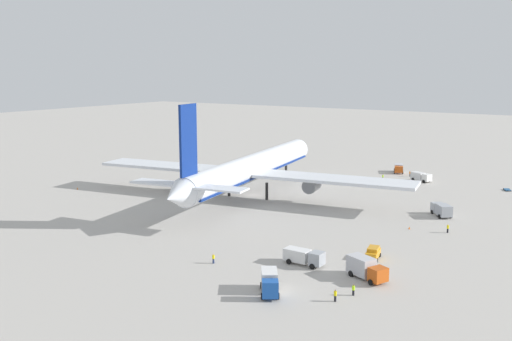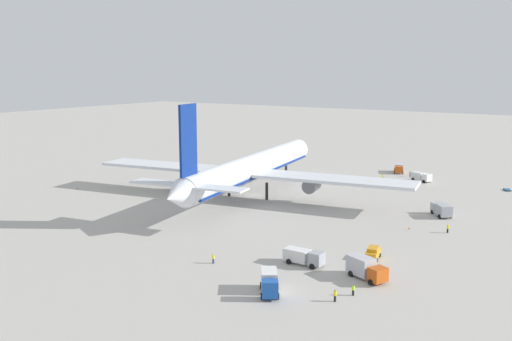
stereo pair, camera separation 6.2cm
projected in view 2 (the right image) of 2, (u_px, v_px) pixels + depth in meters
ground_plane at (253, 195)px, 141.10m from camera, size 600.00×600.00×0.00m
airliner at (250, 168)px, 138.55m from camera, size 77.22×81.16×24.50m
service_truck_0 at (304, 256)px, 90.80m from camera, size 2.69×6.68×2.52m
service_truck_1 at (442, 209)px, 120.64m from camera, size 6.19×5.63×2.72m
service_truck_2 at (421, 177)px, 158.02m from camera, size 4.39×6.29×2.47m
service_truck_3 at (399, 168)px, 171.64m from camera, size 6.72×4.35×2.42m
service_truck_4 at (365, 268)px, 84.69m from camera, size 5.00×7.08×3.17m
service_truck_5 at (269, 282)px, 79.14m from camera, size 6.37×5.26×3.01m
service_van at (373, 253)px, 93.71m from camera, size 4.43×2.62×1.97m
baggage_cart_0 at (507, 190)px, 146.38m from camera, size 3.18×2.29×0.40m
ground_worker_0 at (448, 228)px, 108.54m from camera, size 0.55×0.55×1.74m
ground_worker_1 at (213, 258)px, 91.51m from camera, size 0.48×0.48×1.62m
ground_worker_2 at (383, 177)px, 159.73m from camera, size 0.56×0.56×1.73m
ground_worker_3 at (353, 290)px, 78.53m from camera, size 0.55×0.55×1.62m
ground_worker_4 at (410, 174)px, 165.36m from camera, size 0.52×0.52×1.63m
ground_worker_5 at (335, 295)px, 76.47m from camera, size 0.45×0.45×1.69m
traffic_cone_0 at (409, 228)px, 111.15m from camera, size 0.36×0.36×0.55m
traffic_cone_1 at (77, 188)px, 147.69m from camera, size 0.36×0.36×0.55m
traffic_cone_2 at (179, 169)px, 175.74m from camera, size 0.36×0.36×0.55m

